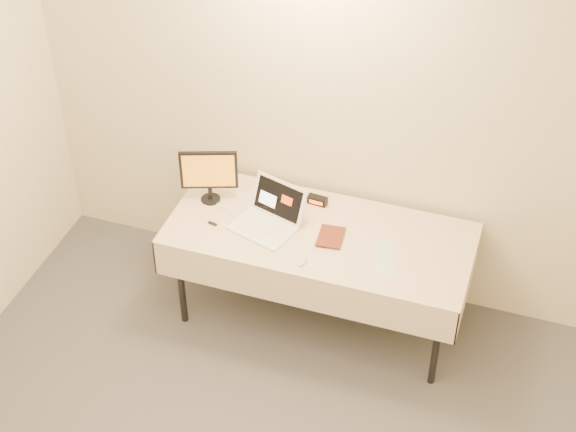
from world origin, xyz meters
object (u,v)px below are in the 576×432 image
(laptop, at_px, (269,217))
(book, at_px, (319,224))
(table, at_px, (319,240))
(monitor, at_px, (209,172))

(laptop, bearing_deg, book, 14.39)
(table, xyz_separation_m, laptop, (-0.32, -0.02, 0.12))
(book, bearing_deg, laptop, 172.18)
(table, relative_size, laptop, 4.10)
(table, distance_m, monitor, 0.81)
(laptop, xyz_separation_m, book, (0.32, -0.01, 0.04))
(table, distance_m, laptop, 0.34)
(laptop, distance_m, monitor, 0.47)
(laptop, bearing_deg, table, 21.09)
(monitor, bearing_deg, book, -28.86)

